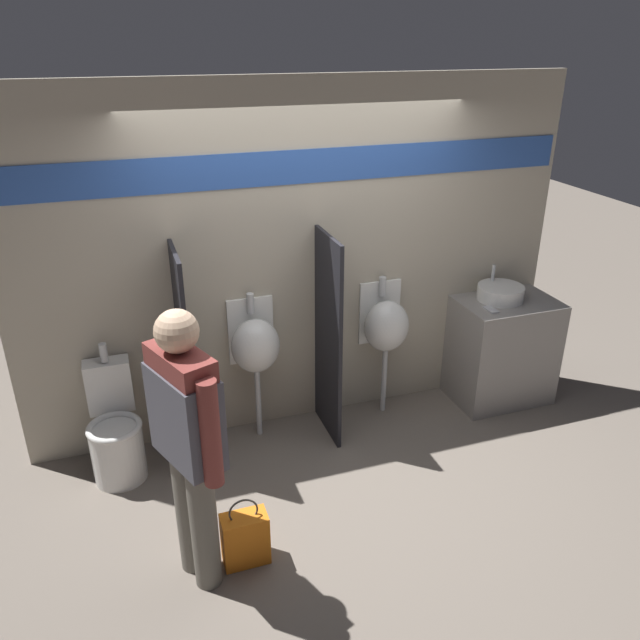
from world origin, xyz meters
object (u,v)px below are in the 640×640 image
at_px(cell_phone, 491,310).
at_px(urinal_far, 386,326).
at_px(shopping_bag, 245,538).
at_px(urinal_near_counter, 255,345).
at_px(toilet, 116,434).
at_px(sink_basin, 500,293).
at_px(person_in_vest, 187,434).

xyz_separation_m(cell_phone, urinal_far, (-0.81, 0.25, -0.13)).
xyz_separation_m(urinal_far, shopping_bag, (-1.48, -1.29, -0.62)).
bearing_deg(urinal_near_counter, shopping_bag, -107.18).
bearing_deg(urinal_near_counter, urinal_far, 0.00).
distance_m(cell_phone, shopping_bag, 2.62).
relative_size(urinal_near_counter, toilet, 1.22).
bearing_deg(cell_phone, toilet, 178.11).
xyz_separation_m(sink_basin, person_in_vest, (-2.76, -1.22, 0.02)).
relative_size(urinal_near_counter, shopping_bag, 2.50).
bearing_deg(cell_phone, sink_basin, 41.25).
bearing_deg(sink_basin, urinal_far, 175.56).
xyz_separation_m(person_in_vest, shopping_bag, (0.27, 0.01, -0.82)).
height_order(cell_phone, toilet, toilet).
relative_size(sink_basin, shopping_bag, 0.81).
bearing_deg(person_in_vest, shopping_bag, -110.68).
relative_size(person_in_vest, shopping_bag, 3.65).
relative_size(urinal_far, person_in_vest, 0.68).
xyz_separation_m(cell_phone, person_in_vest, (-2.56, -1.05, 0.07)).
relative_size(toilet, shopping_bag, 2.05).
bearing_deg(urinal_far, urinal_near_counter, 180.00).
relative_size(urinal_near_counter, person_in_vest, 0.68).
bearing_deg(cell_phone, urinal_far, 162.83).
bearing_deg(shopping_bag, urinal_far, 41.02).
height_order(person_in_vest, shopping_bag, person_in_vest).
distance_m(cell_phone, toilet, 3.03).
bearing_deg(person_in_vest, toilet, -2.11).
bearing_deg(sink_basin, person_in_vest, -156.17).
relative_size(sink_basin, urinal_far, 0.33).
distance_m(sink_basin, urinal_far, 1.02).
bearing_deg(urinal_far, person_in_vest, -143.58).
bearing_deg(person_in_vest, sink_basin, -88.05).
distance_m(toilet, person_in_vest, 1.39).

